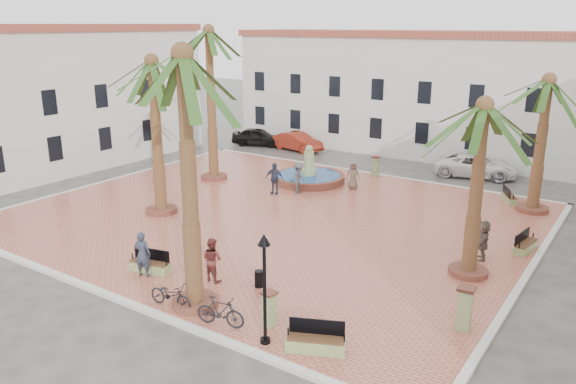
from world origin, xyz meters
name	(u,v)px	position (x,y,z in m)	size (l,w,h in m)	color
ground	(273,217)	(0.00, 0.00, 0.00)	(120.00, 120.00, 0.00)	#56544F
plaza	(273,216)	(0.00, 0.00, 0.07)	(26.00, 22.00, 0.15)	#CD6D55
kerb_n	(365,173)	(0.00, 11.00, 0.08)	(26.30, 0.30, 0.16)	silver
kerb_s	(106,294)	(0.00, -11.00, 0.08)	(26.30, 0.30, 0.16)	silver
kerb_e	(528,274)	(13.00, 0.00, 0.08)	(0.30, 22.30, 0.16)	silver
kerb_w	(113,180)	(-13.00, 0.00, 0.08)	(0.30, 22.30, 0.16)	silver
building_north	(418,92)	(0.00, 19.99, 4.77)	(30.40, 7.40, 9.50)	silver
building_west	(50,99)	(-19.00, 0.00, 5.02)	(6.40, 24.40, 10.00)	silver
fountain	(309,177)	(-1.91, 6.73, 0.48)	(4.68, 4.68, 2.42)	brown
palm_nw	(209,47)	(-7.49, 3.82, 8.64)	(5.55, 5.55, 9.86)	brown
palm_sw	(153,79)	(-5.27, -3.03, 7.31)	(5.47, 5.47, 8.45)	brown
palm_s	(184,84)	(3.54, -9.81, 8.14)	(5.49, 5.49, 9.32)	brown
palm_e	(483,127)	(10.98, -1.56, 6.25)	(5.19, 5.19, 7.29)	brown
palm_ne	(547,97)	(11.43, 8.53, 6.37)	(5.55, 5.55, 7.48)	brown
bench_s	(150,265)	(-0.04, -8.70, 0.41)	(1.84, 0.91, 0.93)	#8AA262
bench_se	(316,343)	(8.73, -9.89, 0.43)	(1.94, 1.29, 0.99)	#8AA262
bench_e	(525,246)	(12.38, 2.28, 0.40)	(0.78, 1.77, 0.90)	#8AA262
bench_ne	(509,198)	(9.96, 9.54, 0.39)	(1.21, 1.68, 0.86)	#8AA262
lamppost_s	(264,270)	(7.14, -10.40, 2.69)	(0.41, 0.41, 3.75)	black
lamppost_e	(477,183)	(9.91, 2.46, 2.93)	(0.45, 0.45, 4.10)	black
bollard_se	(269,308)	(6.63, -9.47, 0.81)	(0.51, 0.51, 1.27)	#8AA262
bollard_n	(375,166)	(1.07, 10.40, 0.86)	(0.55, 0.55, 1.37)	#8AA262
bollard_e	(465,307)	(12.15, -5.99, 0.95)	(0.60, 0.60, 1.55)	#8AA262
litter_bin	(259,279)	(4.55, -7.29, 0.48)	(0.34, 0.34, 0.67)	black
cyclist_a	(142,254)	(0.07, -9.13, 1.10)	(0.70, 0.46, 1.91)	#2D3546
bicycle_a	(171,295)	(2.91, -10.40, 0.64)	(0.64, 1.85, 0.97)	black
cyclist_b	(212,259)	(2.67, -7.86, 1.05)	(0.87, 0.68, 1.79)	brown
bicycle_b	(220,312)	(5.26, -10.40, 0.68)	(0.50, 1.77, 1.06)	black
pedestrian_fountain_a	(353,175)	(1.24, 6.85, 1.01)	(0.84, 0.55, 1.72)	#7B6453
pedestrian_fountain_b	(274,178)	(-2.19, 3.25, 1.11)	(1.12, 0.47, 1.92)	#2E344E
pedestrian_north	(299,178)	(-1.05, 4.20, 1.11)	(1.24, 0.71, 1.92)	#46464A
pedestrian_east	(483,240)	(11.00, 0.29, 1.05)	(1.66, 0.53, 1.79)	#705F55
car_black	(258,137)	(-11.85, 14.48, 0.75)	(1.78, 4.43, 1.51)	black
car_red	(297,142)	(-7.98, 14.70, 0.74)	(1.57, 4.50, 1.48)	maroon
car_silver	(481,167)	(6.82, 14.91, 0.62)	(1.73, 4.26, 1.24)	#9F9FA7
car_white	(476,166)	(6.56, 14.60, 0.76)	(2.51, 5.45, 1.51)	white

